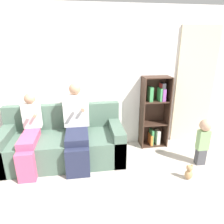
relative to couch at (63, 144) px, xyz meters
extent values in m
plane|color=#BCB2A8|center=(0.06, -0.52, -0.29)|extent=(14.00, 14.00, 0.00)
cube|color=silver|center=(0.06, 0.47, 0.98)|extent=(10.00, 0.06, 2.55)
cube|color=beige|center=(2.53, 0.42, 0.82)|extent=(0.78, 0.04, 2.23)
cube|color=#4C6656|center=(0.00, -0.10, -0.06)|extent=(2.01, 0.72, 0.46)
cube|color=#4C6656|center=(0.00, 0.33, 0.16)|extent=(2.01, 0.14, 0.90)
cube|color=#4C6656|center=(-0.91, -0.10, 0.01)|extent=(0.19, 0.72, 0.61)
cube|color=#4C6656|center=(0.91, -0.10, 0.01)|extent=(0.19, 0.72, 0.61)
cube|color=#232842|center=(0.25, -0.52, -0.06)|extent=(0.36, 0.12, 0.46)
cube|color=#232842|center=(0.25, -0.21, 0.22)|extent=(0.36, 0.51, 0.11)
cube|color=white|center=(0.25, 0.14, 0.55)|extent=(0.42, 0.19, 0.55)
sphere|color=tan|center=(0.25, 0.14, 0.92)|extent=(0.20, 0.20, 0.20)
cylinder|color=tan|center=(0.36, 0.00, 0.61)|extent=(0.05, 0.10, 0.05)
cube|color=white|center=(0.25, -0.05, 0.61)|extent=(0.05, 0.12, 0.02)
cube|color=#DB4C75|center=(-0.49, -0.52, -0.06)|extent=(0.25, 0.12, 0.46)
cube|color=#DB4C75|center=(-0.49, -0.18, 0.22)|extent=(0.25, 0.57, 0.11)
cube|color=white|center=(-0.49, 0.17, 0.49)|extent=(0.29, 0.13, 0.42)
sphere|color=tan|center=(-0.49, 0.17, 0.78)|extent=(0.18, 0.18, 0.18)
cylinder|color=tan|center=(-0.41, 0.06, 0.53)|extent=(0.05, 0.10, 0.05)
cube|color=white|center=(-0.49, 0.01, 0.53)|extent=(0.05, 0.12, 0.02)
cube|color=#47474C|center=(2.27, -0.48, -0.16)|extent=(0.15, 0.11, 0.28)
cube|color=#84AD70|center=(2.27, -0.48, 0.15)|extent=(0.18, 0.11, 0.34)
sphere|color=tan|center=(2.27, -0.48, 0.41)|extent=(0.19, 0.19, 0.19)
cube|color=#3D281E|center=(1.46, 0.28, 0.39)|extent=(0.02, 0.30, 1.36)
cube|color=#3D281E|center=(1.95, 0.28, 0.39)|extent=(0.02, 0.30, 1.36)
cube|color=#3D281E|center=(1.70, 0.42, 0.39)|extent=(0.51, 0.02, 1.36)
cube|color=#3D281E|center=(1.70, 0.28, -0.28)|extent=(0.47, 0.26, 0.02)
cube|color=#3D281E|center=(1.70, 0.28, 0.16)|extent=(0.47, 0.26, 0.02)
cube|color=#3D281E|center=(1.70, 0.28, 0.61)|extent=(0.47, 0.26, 0.02)
cube|color=#3D281E|center=(1.70, 0.28, 1.06)|extent=(0.47, 0.26, 0.02)
cube|color=#429956|center=(1.77, 0.28, 0.74)|extent=(0.03, 0.19, 0.24)
cube|color=#934CA3|center=(1.83, 0.28, 0.73)|extent=(0.06, 0.19, 0.23)
cube|color=#C63838|center=(1.80, 0.28, 0.78)|extent=(0.04, 0.15, 0.32)
cube|color=#429956|center=(1.59, 0.28, 0.75)|extent=(0.06, 0.16, 0.26)
cube|color=#429956|center=(1.67, 0.28, -0.12)|extent=(0.04, 0.19, 0.30)
cube|color=beige|center=(1.80, 0.28, -0.13)|extent=(0.07, 0.17, 0.28)
cube|color=#333338|center=(1.82, 0.28, 0.78)|extent=(0.06, 0.17, 0.33)
cube|color=orange|center=(1.66, 0.28, -0.17)|extent=(0.04, 0.20, 0.21)
ellipsoid|color=tan|center=(1.88, -0.83, -0.22)|extent=(0.12, 0.10, 0.15)
sphere|color=tan|center=(1.88, -0.83, -0.10)|extent=(0.09, 0.09, 0.09)
sphere|color=tan|center=(1.84, -0.83, -0.06)|extent=(0.04, 0.04, 0.04)
sphere|color=tan|center=(1.91, -0.83, -0.06)|extent=(0.04, 0.04, 0.04)
camera|label=1|loc=(0.38, -3.13, 1.65)|focal=32.00mm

